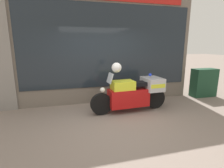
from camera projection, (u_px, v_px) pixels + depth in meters
The scene contains 6 objects.
ground_plane at pixel (115, 125), 4.29m from camera, with size 60.00×60.00×0.00m, color gray.
shop_building at pixel (87, 48), 5.68m from camera, with size 6.58×0.55×3.64m.
window_display at pixel (107, 86), 6.17m from camera, with size 5.39×0.30×2.08m.
paramedic_motorcycle at pixel (134, 93), 5.11m from camera, with size 2.33×0.69×1.17m.
utility_cabinet at pixel (204, 83), 6.60m from camera, with size 0.92×0.42×1.05m, color #193D28.
white_helmet at pixel (117, 68), 4.78m from camera, with size 0.28×0.28×0.28m, color white.
Camera 1 is at (-1.10, -3.82, 1.90)m, focal length 28.00 mm.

